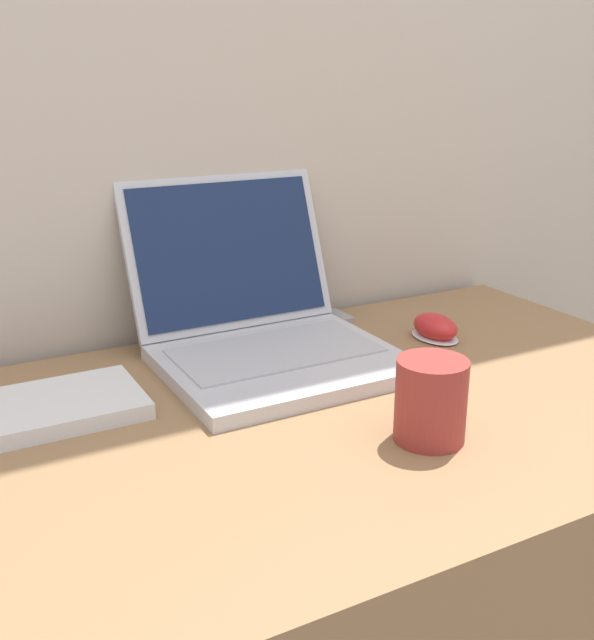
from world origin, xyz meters
name	(u,v)px	position (x,y,z in m)	size (l,w,h in m)	color
laptop	(262,322)	(0.00, 0.51, 0.77)	(0.31, 0.35, 0.24)	silver
drink_cup	(431,399)	(0.05, 0.19, 0.77)	(0.08, 0.08, 0.09)	#9E332D
computer_mouse	(435,328)	(0.26, 0.45, 0.74)	(0.06, 0.09, 0.04)	white
usb_stick	(339,316)	(0.19, 0.60, 0.72)	(0.02, 0.06, 0.01)	#99999E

